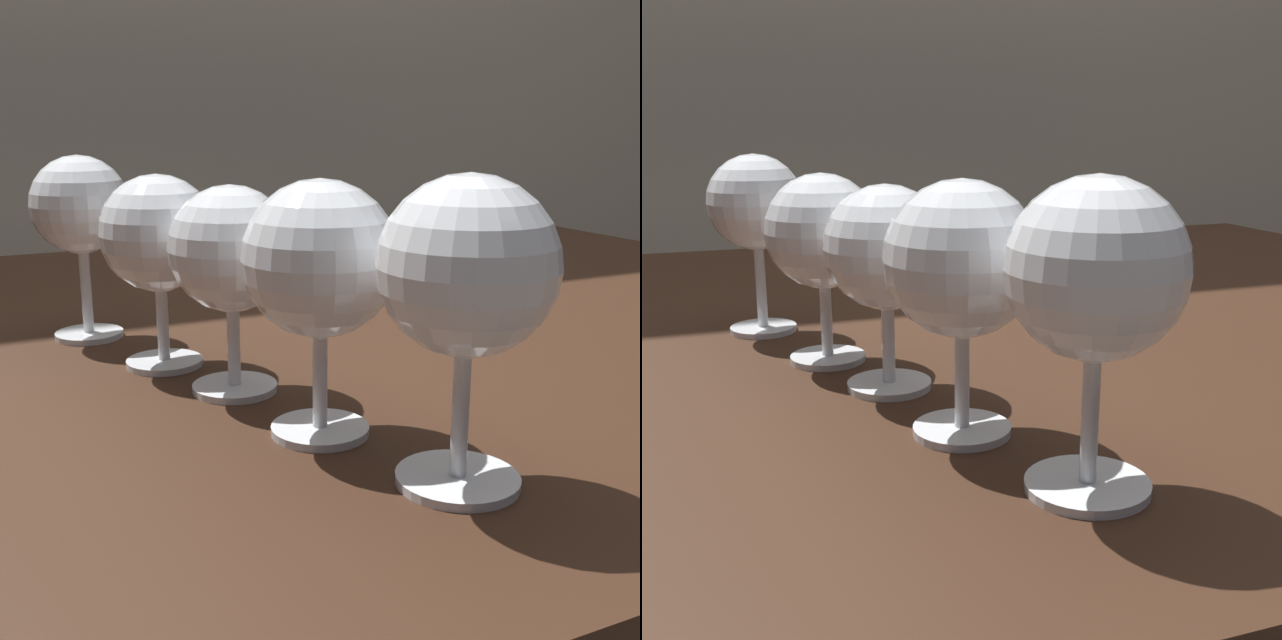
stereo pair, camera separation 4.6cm
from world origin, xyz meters
TOP-DOWN VIEW (x-y plane):
  - dining_table at (0.00, 0.00)m, footprint 1.34×0.97m
  - wine_glass_pinot at (-0.06, -0.36)m, footprint 0.09×0.09m
  - wine_glass_port at (-0.09, -0.27)m, footprint 0.09×0.09m
  - wine_glass_chardonnay at (-0.12, -0.17)m, footprint 0.09×0.09m
  - wine_glass_merlot at (-0.14, -0.09)m, footprint 0.09×0.09m
  - wine_glass_rose at (-0.18, 0.01)m, footprint 0.08×0.08m

SIDE VIEW (x-z plane):
  - dining_table at x=0.00m, z-range 0.29..1.02m
  - wine_glass_chardonnay at x=-0.12m, z-range 0.76..0.91m
  - wine_glass_merlot at x=-0.14m, z-range 0.76..0.91m
  - wine_glass_port at x=-0.09m, z-range 0.76..0.92m
  - wine_glass_rose at x=-0.18m, z-range 0.77..0.92m
  - wine_glass_pinot at x=-0.06m, z-range 0.77..0.93m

